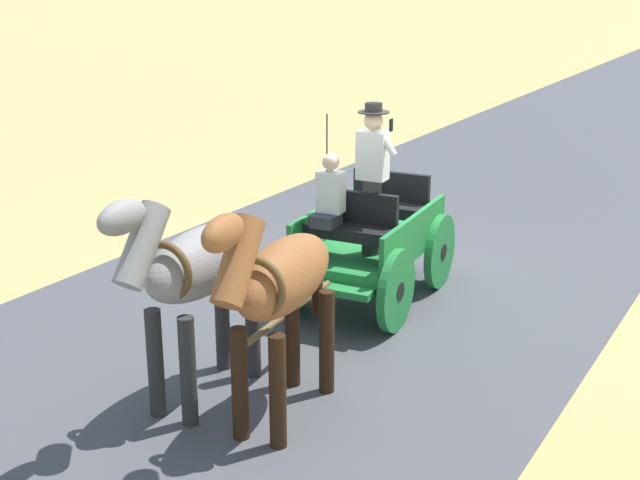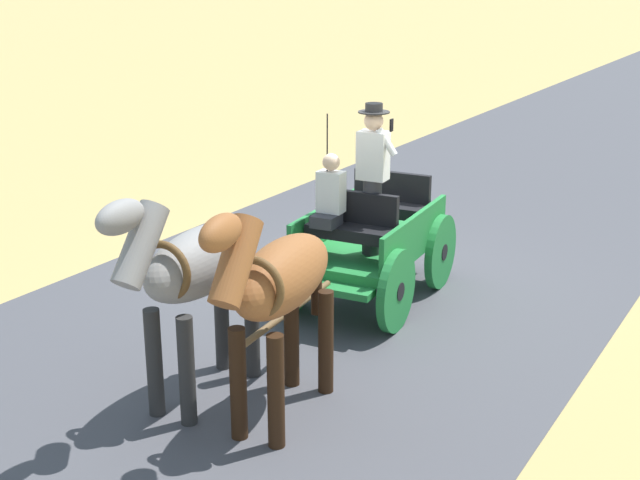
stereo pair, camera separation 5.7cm
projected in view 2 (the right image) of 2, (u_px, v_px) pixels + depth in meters
ground_plane at (355, 281)px, 11.36m from camera, size 200.00×200.00×0.00m
road_surface at (355, 281)px, 11.36m from camera, size 6.68×160.00×0.01m
horse_drawn_carriage at (368, 238)px, 10.45m from camera, size 1.60×4.52×2.50m
horse_near_side at (278, 284)px, 7.53m from camera, size 0.77×2.15×2.21m
horse_off_side at (195, 269)px, 7.90m from camera, size 0.64×2.13×2.21m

